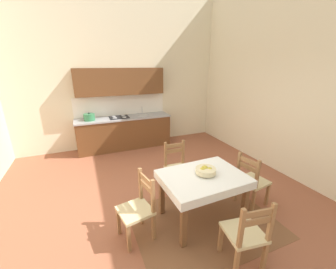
{
  "coord_description": "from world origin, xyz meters",
  "views": [
    {
      "loc": [
        -1.07,
        -2.88,
        2.29
      ],
      "look_at": [
        0.44,
        0.75,
        0.95
      ],
      "focal_mm": 22.17,
      "sensor_mm": 36.0,
      "label": 1
    }
  ],
  "objects_px": {
    "dining_table": "(203,184)",
    "dining_chair_kitchen_side": "(177,168)",
    "dining_chair_window_side": "(251,181)",
    "dining_chair_tv_side": "(138,209)",
    "dining_chair_camera_side": "(246,234)",
    "fruit_bowl": "(206,170)",
    "kitchen_cabinetry": "(123,118)"
  },
  "relations": [
    {
      "from": "dining_chair_window_side",
      "to": "kitchen_cabinetry",
      "type": "bearing_deg",
      "value": 112.69
    },
    {
      "from": "dining_table",
      "to": "dining_chair_kitchen_side",
      "type": "height_order",
      "value": "dining_chair_kitchen_side"
    },
    {
      "from": "dining_chair_window_side",
      "to": "dining_chair_camera_side",
      "type": "xyz_separation_m",
      "value": [
        -0.9,
        -0.86,
        0.0
      ]
    },
    {
      "from": "dining_chair_tv_side",
      "to": "dining_chair_kitchen_side",
      "type": "bearing_deg",
      "value": 41.04
    },
    {
      "from": "fruit_bowl",
      "to": "dining_chair_window_side",
      "type": "bearing_deg",
      "value": -1.95
    },
    {
      "from": "dining_chair_camera_side",
      "to": "dining_table",
      "type": "bearing_deg",
      "value": 92.96
    },
    {
      "from": "dining_chair_camera_side",
      "to": "dining_chair_kitchen_side",
      "type": "bearing_deg",
      "value": 91.74
    },
    {
      "from": "dining_table",
      "to": "dining_chair_window_side",
      "type": "height_order",
      "value": "dining_chair_window_side"
    },
    {
      "from": "kitchen_cabinetry",
      "to": "dining_chair_window_side",
      "type": "height_order",
      "value": "kitchen_cabinetry"
    },
    {
      "from": "dining_chair_kitchen_side",
      "to": "fruit_bowl",
      "type": "distance_m",
      "value": 0.94
    },
    {
      "from": "kitchen_cabinetry",
      "to": "fruit_bowl",
      "type": "height_order",
      "value": "kitchen_cabinetry"
    },
    {
      "from": "dining_chair_kitchen_side",
      "to": "dining_chair_camera_side",
      "type": "xyz_separation_m",
      "value": [
        0.05,
        -1.76,
        0.0
      ]
    },
    {
      "from": "dining_chair_kitchen_side",
      "to": "dining_chair_tv_side",
      "type": "xyz_separation_m",
      "value": [
        -0.98,
        -0.85,
        0.0
      ]
    },
    {
      "from": "dining_chair_window_side",
      "to": "dining_chair_camera_side",
      "type": "bearing_deg",
      "value": -136.19
    },
    {
      "from": "dining_chair_camera_side",
      "to": "dining_chair_tv_side",
      "type": "distance_m",
      "value": 1.37
    },
    {
      "from": "dining_chair_tv_side",
      "to": "dining_table",
      "type": "bearing_deg",
      "value": -1.75
    },
    {
      "from": "dining_chair_kitchen_side",
      "to": "dining_chair_camera_side",
      "type": "height_order",
      "value": "same"
    },
    {
      "from": "dining_chair_kitchen_side",
      "to": "kitchen_cabinetry",
      "type": "bearing_deg",
      "value": 100.77
    },
    {
      "from": "dining_chair_window_side",
      "to": "dining_chair_kitchen_side",
      "type": "height_order",
      "value": "same"
    },
    {
      "from": "dining_table",
      "to": "dining_chair_tv_side",
      "type": "relative_size",
      "value": 1.33
    },
    {
      "from": "dining_table",
      "to": "dining_chair_window_side",
      "type": "xyz_separation_m",
      "value": [
        0.95,
        -0.01,
        -0.17
      ]
    },
    {
      "from": "fruit_bowl",
      "to": "dining_chair_kitchen_side",
      "type": "bearing_deg",
      "value": 93.68
    },
    {
      "from": "kitchen_cabinetry",
      "to": "dining_chair_window_side",
      "type": "bearing_deg",
      "value": -67.31
    },
    {
      "from": "fruit_bowl",
      "to": "dining_table",
      "type": "bearing_deg",
      "value": -160.63
    },
    {
      "from": "dining_table",
      "to": "dining_chair_tv_side",
      "type": "bearing_deg",
      "value": 178.25
    },
    {
      "from": "kitchen_cabinetry",
      "to": "dining_chair_tv_side",
      "type": "height_order",
      "value": "kitchen_cabinetry"
    },
    {
      "from": "dining_chair_window_side",
      "to": "dining_chair_camera_side",
      "type": "height_order",
      "value": "same"
    },
    {
      "from": "dining_table",
      "to": "dining_chair_camera_side",
      "type": "height_order",
      "value": "dining_chair_camera_side"
    },
    {
      "from": "dining_chair_camera_side",
      "to": "dining_chair_tv_side",
      "type": "relative_size",
      "value": 1.0
    },
    {
      "from": "dining_chair_window_side",
      "to": "dining_chair_tv_side",
      "type": "height_order",
      "value": "same"
    },
    {
      "from": "dining_chair_kitchen_side",
      "to": "fruit_bowl",
      "type": "bearing_deg",
      "value": -86.32
    },
    {
      "from": "kitchen_cabinetry",
      "to": "fruit_bowl",
      "type": "relative_size",
      "value": 8.61
    }
  ]
}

